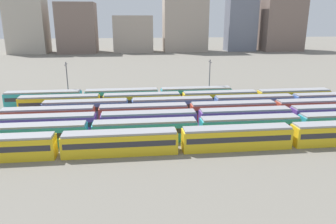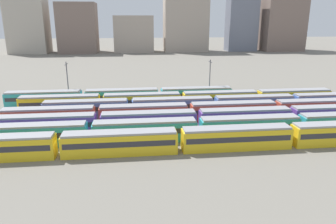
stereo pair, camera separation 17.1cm
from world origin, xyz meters
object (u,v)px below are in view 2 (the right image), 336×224
(train_track_6, at_px, (122,96))
(train_track_1, at_px, (198,128))
(train_track_5, at_px, (182,100))
(catenary_pole_1, at_px, (68,80))
(train_track_4, at_px, (293,102))
(catenary_pole_3, at_px, (210,77))
(train_track_2, at_px, (245,118))
(train_track_3, at_px, (233,111))
(train_track_0, at_px, (179,140))

(train_track_6, bearing_deg, train_track_1, -61.63)
(train_track_5, height_order, catenary_pole_1, catenary_pole_1)
(train_track_6, bearing_deg, train_track_4, -14.65)
(train_track_1, bearing_deg, catenary_pole_3, 72.68)
(train_track_2, bearing_deg, train_track_4, 34.17)
(train_track_5, distance_m, train_track_6, 15.22)
(train_track_4, distance_m, catenary_pole_3, 21.82)
(train_track_1, distance_m, train_track_5, 20.80)
(train_track_1, relative_size, train_track_4, 0.66)
(train_track_2, bearing_deg, catenary_pole_3, 93.17)
(train_track_3, xyz_separation_m, catenary_pole_1, (-37.18, 18.46, 3.83))
(train_track_5, bearing_deg, catenary_pole_1, 163.82)
(train_track_2, relative_size, train_track_5, 1.25)
(train_track_3, xyz_separation_m, train_track_5, (-9.39, 10.40, 0.00))
(catenary_pole_1, distance_m, catenary_pole_3, 36.61)
(train_track_0, bearing_deg, train_track_3, 48.50)
(train_track_4, relative_size, train_track_5, 1.51)
(train_track_0, relative_size, train_track_1, 1.00)
(train_track_5, relative_size, catenary_pole_3, 7.22)
(train_track_4, bearing_deg, train_track_6, 165.35)
(train_track_1, xyz_separation_m, train_track_4, (25.75, 15.60, 0.00))
(train_track_4, height_order, catenary_pole_1, catenary_pole_1)
(catenary_pole_1, bearing_deg, train_track_2, -31.95)
(train_track_6, relative_size, catenary_pole_1, 5.38)
(train_track_3, bearing_deg, catenary_pole_3, 91.72)
(train_track_6, distance_m, catenary_pole_3, 23.66)
(catenary_pole_1, bearing_deg, train_track_0, -55.54)
(catenary_pole_3, bearing_deg, train_track_2, -86.83)
(train_track_4, bearing_deg, train_track_2, -145.83)
(train_track_0, height_order, train_track_1, same)
(catenary_pole_1, height_order, catenary_pole_3, catenary_pole_1)
(catenary_pole_1, xyz_separation_m, catenary_pole_3, (36.61, 0.32, -0.01))
(train_track_4, distance_m, train_track_5, 26.01)
(train_track_1, xyz_separation_m, train_track_5, (0.26, 20.80, 0.00))
(train_track_4, bearing_deg, train_track_1, -148.79)
(train_track_6, distance_m, catenary_pole_1, 14.30)
(catenary_pole_3, bearing_deg, catenary_pole_1, -179.51)
(train_track_6, height_order, catenary_pole_1, catenary_pole_1)
(train_track_3, distance_m, catenary_pole_1, 41.68)
(train_track_3, height_order, catenary_pole_3, catenary_pole_3)
(train_track_3, bearing_deg, train_track_0, -131.50)
(train_track_3, relative_size, train_track_4, 0.83)
(train_track_1, relative_size, train_track_6, 1.34)
(train_track_2, distance_m, train_track_6, 32.11)
(catenary_pole_1, bearing_deg, train_track_3, -26.41)
(train_track_2, relative_size, train_track_4, 0.83)
(train_track_5, bearing_deg, train_track_4, -11.53)
(catenary_pole_1, bearing_deg, train_track_1, -46.36)
(train_track_1, height_order, train_track_3, same)
(train_track_3, bearing_deg, train_track_2, -81.64)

